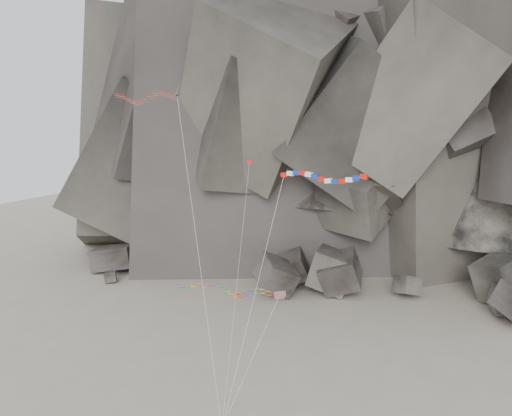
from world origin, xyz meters
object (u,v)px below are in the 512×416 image
(banner_kite, at_px, (321,178))
(parafoil_kite, at_px, (223,288))
(delta_kite, at_px, (142,97))
(pennant_kite, at_px, (244,217))

(banner_kite, height_order, parafoil_kite, banner_kite)
(delta_kite, distance_m, pennant_kite, 17.25)
(delta_kite, bearing_deg, parafoil_kite, -21.72)
(banner_kite, relative_size, pennant_kite, 0.96)
(parafoil_kite, relative_size, pennant_kite, 0.58)
(delta_kite, relative_size, banner_kite, 1.40)
(delta_kite, xyz_separation_m, parafoil_kite, (9.28, -0.03, -20.62))
(delta_kite, xyz_separation_m, pennant_kite, (11.96, -0.65, -12.41))
(delta_kite, bearing_deg, pennant_kite, -24.64)
(banner_kite, bearing_deg, pennant_kite, -153.95)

